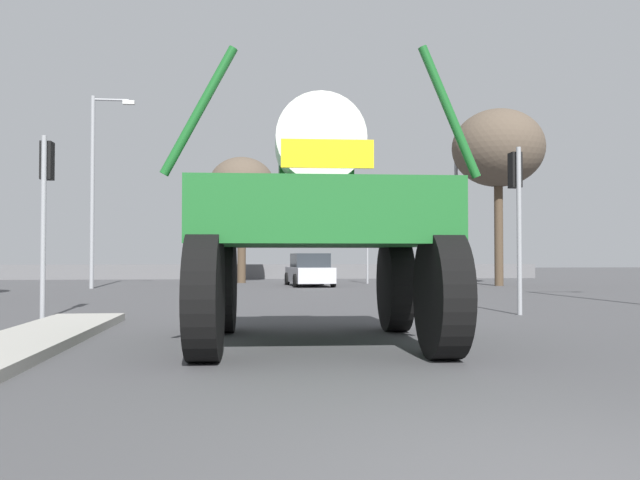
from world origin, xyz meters
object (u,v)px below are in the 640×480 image
Objects in this scene: traffic_signal_far_left at (367,236)px; streetlight_far_right at (458,201)px; sedan_ahead at (309,271)px; traffic_signal_near_right at (516,193)px; bare_tree_right at (498,149)px; bare_tree_far_center at (242,186)px; oversize_sprayer at (316,224)px; traffic_signal_near_left at (46,186)px; streetlight_far_left at (96,182)px.

streetlight_far_right is at bearing -13.89° from traffic_signal_far_left.
traffic_signal_near_right reaches higher than sedan_ahead.
traffic_signal_far_left is 0.44× the size of streetlight_far_right.
streetlight_far_right is (7.65, 1.51, 3.47)m from sedan_ahead.
sedan_ahead is at bearing -140.53° from traffic_signal_far_left.
bare_tree_far_center is at bearing 158.13° from bare_tree_right.
oversize_sprayer is 1.31× the size of traffic_signal_near_right.
bare_tree_far_center is at bearing 32.91° from sedan_ahead.
traffic_signal_near_right is 1.18× the size of traffic_signal_far_left.
bare_tree_right is (10.65, 19.73, 4.59)m from oversize_sprayer.
oversize_sprayer is 23.58m from traffic_signal_far_left.
sedan_ahead is 1.07× the size of traffic_signal_near_right.
oversize_sprayer reaches higher than traffic_signal_far_left.
bare_tree_right is at bearing -30.19° from traffic_signal_far_left.
oversize_sprayer is 23.99m from streetlight_far_right.
bare_tree_far_center is at bearing 78.41° from traffic_signal_near_left.
traffic_signal_near_left is at bearing 50.76° from oversize_sprayer.
bare_tree_right reaches higher than streetlight_far_right.
streetlight_far_right is at bearing 49.04° from traffic_signal_near_left.
sedan_ahead is 1.27× the size of traffic_signal_far_left.
bare_tree_right is at bearing -61.07° from streetlight_far_right.
traffic_signal_far_left is (-0.29, 18.27, -0.44)m from traffic_signal_near_right.
bare_tree_far_center is at bearing 42.26° from streetlight_far_left.
oversize_sprayer is at bearing -41.13° from traffic_signal_near_left.
streetlight_far_right is (14.90, 17.16, 1.28)m from traffic_signal_near_left.
streetlight_far_left is at bearing -177.55° from bare_tree_right.
traffic_signal_near_right is (10.71, 0.00, -0.04)m from traffic_signal_near_left.
traffic_signal_near_left is 20.32m from bare_tree_far_center.
traffic_signal_far_left is 7.72m from bare_tree_right.
sedan_ahead is at bearing -168.82° from streetlight_far_right.
traffic_signal_near_right is 0.52× the size of streetlight_far_right.
streetlight_far_right reaches higher than traffic_signal_near_left.
bare_tree_right reaches higher than oversize_sprayer.
traffic_signal_far_left is at bearing 18.06° from streetlight_far_left.
bare_tree_right is (8.87, -0.69, 5.73)m from sedan_ahead.
traffic_signal_near_left is 10.71m from traffic_signal_near_right.
streetlight_far_left is (-2.13, 14.18, 1.68)m from traffic_signal_near_left.
bare_tree_far_center is at bearing 108.58° from traffic_signal_near_right.
bare_tree_right is at bearing 70.13° from traffic_signal_near_right.
traffic_signal_near_left is at bearing 150.54° from sedan_ahead.
sedan_ahead is 0.51× the size of streetlight_far_left.
streetlight_far_left is 17.29m from streetlight_far_right.
oversize_sprayer is at bearing -102.13° from traffic_signal_far_left.
traffic_signal_far_left is at bearing 90.91° from traffic_signal_near_right.
traffic_signal_far_left is at bearing 166.11° from streetlight_far_right.
bare_tree_far_center is (-1.41, 24.57, 3.21)m from oversize_sprayer.
traffic_signal_near_right is at bearing -47.83° from streetlight_far_left.
oversize_sprayer is at bearing -137.67° from traffic_signal_near_right.
oversize_sprayer is 7.34m from traffic_signal_near_left.
traffic_signal_near_left is 22.76m from streetlight_far_right.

